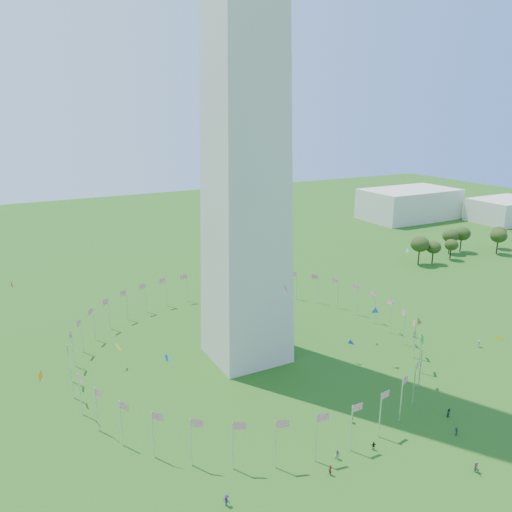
# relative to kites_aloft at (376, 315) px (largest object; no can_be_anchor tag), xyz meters

# --- Properties ---
(ground) EXTENTS (600.00, 600.00, 0.00)m
(ground) POSITION_rel_kites_aloft_xyz_m (-15.96, -23.32, -17.44)
(ground) COLOR #1C4B11
(ground) RESTS_ON ground
(flag_ring) EXTENTS (80.24, 80.24, 9.00)m
(flag_ring) POSITION_rel_kites_aloft_xyz_m (-15.96, 26.68, -12.94)
(flag_ring) COLOR silver
(flag_ring) RESTS_ON ground
(gov_building_east_a) EXTENTS (50.00, 30.00, 16.00)m
(gov_building_east_a) POSITION_rel_kites_aloft_xyz_m (134.04, 126.68, -9.44)
(gov_building_east_a) COLOR beige
(gov_building_east_a) RESTS_ON ground
(gov_building_east_b) EXTENTS (35.00, 25.00, 12.00)m
(gov_building_east_b) POSITION_rel_kites_aloft_xyz_m (174.04, 96.68, -11.44)
(gov_building_east_b) COLOR beige
(gov_building_east_b) RESTS_ON ground
(crowd) EXTENTS (85.67, 75.98, 1.95)m
(crowd) POSITION_rel_kites_aloft_xyz_m (-5.22, -25.51, -16.54)
(crowd) COLOR #1A432B
(crowd) RESTS_ON ground
(kites_aloft) EXTENTS (107.34, 72.12, 35.88)m
(kites_aloft) POSITION_rel_kites_aloft_xyz_m (0.00, 0.00, 0.00)
(kites_aloft) COLOR yellow
(kites_aloft) RESTS_ON ground
(tree_line_east) EXTENTS (53.69, 16.02, 10.99)m
(tree_line_east) POSITION_rel_kites_aloft_xyz_m (98.35, 62.10, -12.42)
(tree_line_east) COLOR #314717
(tree_line_east) RESTS_ON ground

